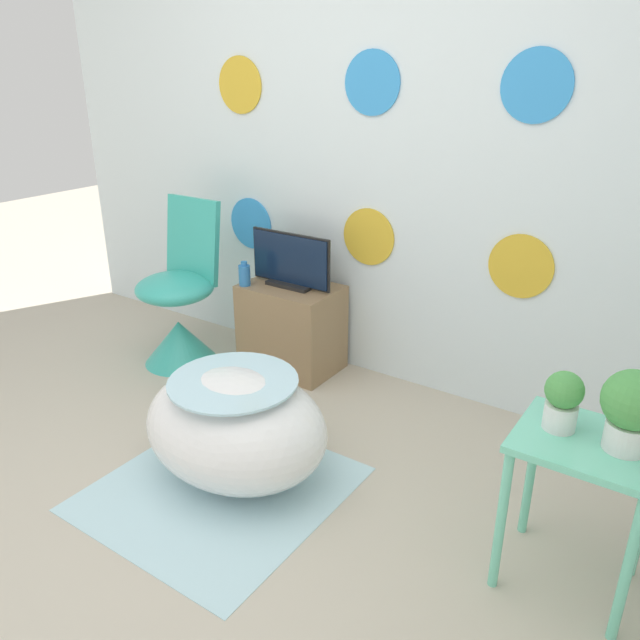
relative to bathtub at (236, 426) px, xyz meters
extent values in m
plane|color=#BCB29E|center=(-0.06, -0.70, -0.23)|extent=(12.00, 12.00, 0.00)
cube|color=white|center=(-0.06, 1.17, 1.07)|extent=(4.41, 0.04, 2.60)
cylinder|color=#3899E5|center=(-0.86, 1.14, 0.50)|extent=(0.30, 0.01, 0.30)
cylinder|color=gold|center=(-0.05, 1.14, 0.54)|extent=(0.30, 0.01, 0.30)
cylinder|color=gold|center=(0.75, 1.14, 0.52)|extent=(0.30, 0.01, 0.30)
cylinder|color=gold|center=(-0.89, 1.14, 1.27)|extent=(0.30, 0.01, 0.30)
cylinder|color=#3899E5|center=(-0.06, 1.14, 1.29)|extent=(0.30, 0.01, 0.30)
cylinder|color=#3899E5|center=(0.72, 1.14, 1.29)|extent=(0.30, 0.01, 0.30)
cube|color=silver|center=(0.01, -0.12, -0.23)|extent=(0.92, 0.95, 0.01)
ellipsoid|color=white|center=(0.00, 0.00, 0.00)|extent=(0.81, 0.64, 0.46)
cylinder|color=#B2DBEA|center=(0.00, 0.00, 0.21)|extent=(0.52, 0.52, 0.01)
cone|color=#38B2A3|center=(-0.99, 0.63, -0.11)|extent=(0.42, 0.42, 0.25)
ellipsoid|color=#38B2A3|center=(-0.99, 0.63, 0.22)|extent=(0.44, 0.44, 0.15)
cube|color=#38B2A3|center=(-0.99, 0.79, 0.46)|extent=(0.37, 0.10, 0.47)
cube|color=#8E704C|center=(-0.41, 0.94, 0.01)|extent=(0.52, 0.36, 0.49)
cube|color=white|center=(-0.41, 0.76, 0.10)|extent=(0.44, 0.01, 0.14)
cube|color=black|center=(-0.41, 0.94, 0.26)|extent=(0.26, 0.12, 0.02)
cube|color=black|center=(-0.41, 0.94, 0.41)|extent=(0.50, 0.01, 0.28)
cube|color=#0F1E38|center=(-0.41, 0.93, 0.41)|extent=(0.48, 0.01, 0.26)
cylinder|color=#2D72B7|center=(-0.63, 0.81, 0.31)|extent=(0.06, 0.06, 0.11)
cylinder|color=#2D72B7|center=(-0.63, 0.81, 0.38)|extent=(0.04, 0.04, 0.02)
cube|color=#72D8B7|center=(1.29, 0.18, 0.31)|extent=(0.42, 0.37, 0.02)
cylinder|color=#72D8B7|center=(1.11, 0.02, 0.03)|extent=(0.03, 0.03, 0.53)
cylinder|color=#72D8B7|center=(1.48, 0.02, 0.03)|extent=(0.03, 0.03, 0.53)
cylinder|color=#72D8B7|center=(1.11, 0.33, 0.03)|extent=(0.03, 0.03, 0.53)
cylinder|color=white|center=(1.20, 0.19, 0.36)|extent=(0.10, 0.10, 0.09)
sphere|color=#4C9E4C|center=(1.20, 0.19, 0.46)|extent=(0.12, 0.12, 0.12)
cylinder|color=white|center=(1.39, 0.18, 0.37)|extent=(0.12, 0.12, 0.09)
sphere|color=#4C9E4C|center=(1.39, 0.18, 0.49)|extent=(0.18, 0.18, 0.18)
camera|label=1|loc=(1.53, -1.62, 1.39)|focal=35.00mm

